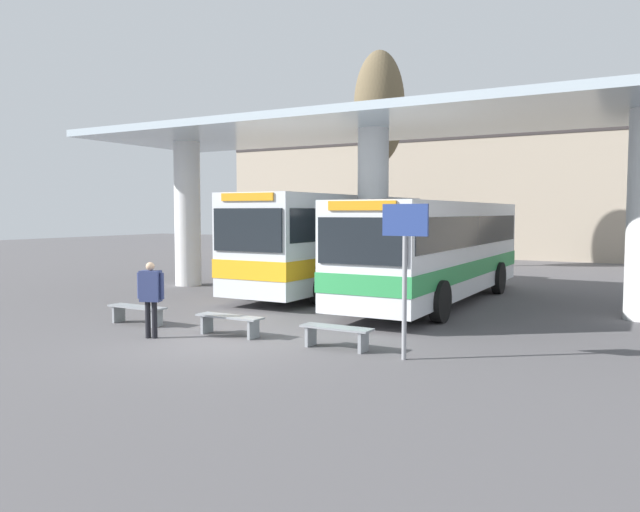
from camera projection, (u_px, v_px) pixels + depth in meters
name	position (u px, v px, depth m)	size (l,w,h in m)	color
ground_plane	(225.00, 341.00, 13.48)	(100.00, 100.00, 0.00)	#565456
townhouse_backdrop	(513.00, 165.00, 36.42)	(40.00, 0.58, 9.47)	tan
station_canopy	(373.00, 154.00, 19.69)	(20.49, 6.72, 5.66)	silver
transit_bus_left_bay	(334.00, 238.00, 21.96)	(2.85, 10.45, 3.36)	silver
transit_bus_center_bay	(437.00, 246.00, 19.18)	(2.85, 11.10, 3.08)	silver
waiting_bench_near_pillar	(336.00, 333.00, 12.71)	(1.52, 0.44, 0.46)	gray
waiting_bench_mid_platform	(137.00, 311.00, 15.50)	(1.63, 0.44, 0.46)	gray
waiting_bench_far_platform	(230.00, 321.00, 14.07)	(1.65, 0.44, 0.46)	gray
info_sign_platform	(405.00, 249.00, 11.67)	(0.90, 0.09, 2.95)	gray
pedestrian_waiting	(151.00, 292.00, 13.76)	(0.62, 0.38, 1.69)	black
poplar_tree_behind_left	(379.00, 109.00, 31.00)	(2.53, 2.53, 10.80)	brown
parked_car_street	(364.00, 242.00, 36.61)	(4.25, 2.06, 2.18)	#B2B7BC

